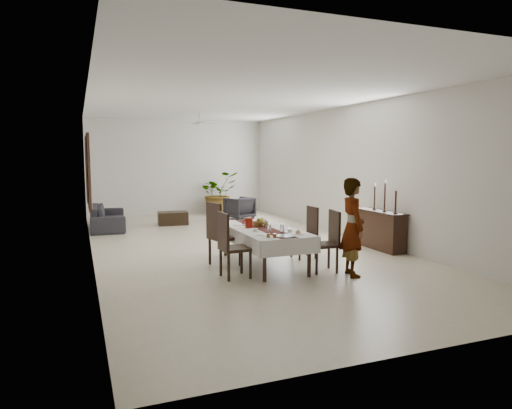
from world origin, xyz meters
name	(u,v)px	position (x,y,z in m)	size (l,w,h in m)	color
floor	(234,245)	(0.00, 0.00, 0.00)	(6.00, 12.00, 0.00)	beige
ceiling	(234,100)	(0.00, 0.00, 3.20)	(6.00, 12.00, 0.02)	white
wall_back	(178,167)	(0.00, 6.00, 1.60)	(6.00, 0.02, 3.20)	silver
wall_front	(429,196)	(0.00, -6.00, 1.60)	(6.00, 0.02, 3.20)	silver
wall_left	(89,176)	(-3.00, 0.00, 1.60)	(0.02, 12.00, 3.20)	silver
wall_right	(351,172)	(3.00, 0.00, 1.60)	(0.02, 12.00, 3.20)	silver
dining_table_top	(263,230)	(-0.11, -1.98, 0.65)	(0.90, 2.17, 0.05)	black
table_leg_fl	(265,262)	(-0.51, -3.00, 0.32)	(0.06, 0.06, 0.63)	black
table_leg_fr	(309,258)	(0.29, -3.00, 0.32)	(0.06, 0.06, 0.63)	black
table_leg_bl	(225,240)	(-0.51, -0.95, 0.32)	(0.06, 0.06, 0.63)	black
table_leg_br	(262,237)	(0.29, -0.95, 0.32)	(0.06, 0.06, 0.63)	black
tablecloth_top	(263,228)	(-0.11, -1.98, 0.68)	(1.06, 2.33, 0.01)	silver
tablecloth_drape_left	(236,237)	(-0.64, -1.98, 0.55)	(0.01, 2.33, 0.27)	white
tablecloth_drape_right	(289,234)	(0.42, -1.98, 0.55)	(0.01, 2.33, 0.27)	white
tablecloth_drape_near	(291,247)	(-0.11, -3.13, 0.55)	(1.06, 0.01, 0.27)	white
tablecloth_drape_far	(242,226)	(-0.11, -0.82, 0.55)	(1.06, 0.01, 0.27)	silver
table_runner	(263,228)	(-0.11, -1.98, 0.69)	(0.32, 2.26, 0.00)	#4F1B16
red_pitcher	(249,223)	(-0.34, -1.84, 0.78)	(0.14, 0.14, 0.18)	maroon
pitcher_handle	(245,223)	(-0.41, -1.84, 0.78)	(0.11, 0.11, 0.02)	maroon
wine_glass_near	(282,228)	(0.00, -2.56, 0.76)	(0.06, 0.06, 0.15)	silver
wine_glass_mid	(269,228)	(-0.20, -2.47, 0.76)	(0.06, 0.06, 0.15)	white
wine_glass_far	(265,223)	(-0.07, -1.93, 0.76)	(0.06, 0.06, 0.15)	white
teacup_right	(290,230)	(0.16, -2.52, 0.71)	(0.08, 0.08, 0.05)	white
saucer_right	(290,231)	(0.16, -2.52, 0.69)	(0.14, 0.14, 0.01)	silver
teacup_left	(256,230)	(-0.38, -2.29, 0.71)	(0.08, 0.08, 0.05)	white
saucer_left	(256,231)	(-0.38, -2.29, 0.69)	(0.14, 0.14, 0.01)	white
plate_near_right	(298,234)	(0.19, -2.79, 0.69)	(0.22, 0.22, 0.01)	white
bread_near_right	(298,232)	(0.19, -2.79, 0.72)	(0.08, 0.08, 0.08)	tan
plate_near_left	(264,235)	(-0.38, -2.65, 0.69)	(0.22, 0.22, 0.01)	white
plate_far_left	(239,225)	(-0.40, -1.48, 0.69)	(0.22, 0.22, 0.01)	white
serving_tray	(285,236)	(-0.11, -2.92, 0.70)	(0.32, 0.32, 0.02)	#3A3A3F
jam_jar_a	(275,236)	(-0.31, -2.95, 0.72)	(0.06, 0.06, 0.07)	#8E4114
jam_jar_b	(268,235)	(-0.40, -2.90, 0.72)	(0.06, 0.06, 0.07)	#8E5714
fruit_basket	(261,224)	(-0.07, -1.75, 0.73)	(0.27, 0.27, 0.09)	brown
fruit_red	(262,220)	(-0.04, -1.73, 0.80)	(0.08, 0.08, 0.08)	#A11C10
fruit_green	(259,220)	(-0.10, -1.72, 0.80)	(0.07, 0.07, 0.07)	#4E7A24
fruit_yellow	(262,220)	(-0.07, -1.79, 0.80)	(0.08, 0.08, 0.08)	yellow
chair_right_near_seat	(323,245)	(0.68, -2.78, 0.47)	(0.45, 0.45, 0.05)	black
chair_right_near_leg_fl	(337,261)	(0.83, -2.98, 0.22)	(0.04, 0.04, 0.44)	black
chair_right_near_leg_fr	(329,256)	(0.88, -2.62, 0.22)	(0.04, 0.04, 0.44)	black
chair_right_near_leg_bl	(317,262)	(0.47, -2.93, 0.22)	(0.04, 0.04, 0.44)	black
chair_right_near_leg_br	(309,257)	(0.52, -2.57, 0.22)	(0.04, 0.04, 0.44)	black
chair_right_near_back	(334,227)	(0.88, -2.80, 0.77)	(0.45, 0.04, 0.57)	black
chair_right_far_seat	(304,235)	(0.86, -1.70, 0.44)	(0.42, 0.42, 0.05)	black
chair_right_far_leg_fl	(316,248)	(1.03, -1.87, 0.21)	(0.04, 0.04, 0.42)	black
chair_right_far_leg_fr	(307,245)	(1.03, -1.52, 0.21)	(0.04, 0.04, 0.42)	black
chair_right_far_leg_bl	(300,250)	(0.68, -1.87, 0.21)	(0.04, 0.04, 0.42)	black
chair_right_far_leg_br	(292,246)	(0.68, -1.53, 0.21)	(0.04, 0.04, 0.42)	black
chair_right_far_back	(312,220)	(1.05, -1.70, 0.73)	(0.42, 0.04, 0.54)	black
chair_left_near_seat	(235,249)	(-0.85, -2.59, 0.48)	(0.46, 0.46, 0.05)	black
chair_left_near_leg_fl	(221,262)	(-1.05, -2.41, 0.23)	(0.05, 0.05, 0.45)	black
chair_left_near_leg_fr	(229,268)	(-1.03, -2.78, 0.23)	(0.05, 0.05, 0.45)	black
chair_left_near_leg_bl	(242,260)	(-0.67, -2.39, 0.23)	(0.05, 0.05, 0.45)	black
chair_left_near_leg_br	(250,265)	(-0.66, -2.76, 0.23)	(0.05, 0.05, 0.45)	black
chair_left_near_back	(223,231)	(-1.06, -2.60, 0.79)	(0.46, 0.04, 0.58)	black
chair_left_far_seat	(225,237)	(-0.76, -1.71, 0.51)	(0.49, 0.49, 0.06)	black
chair_left_far_leg_fl	(210,251)	(-1.00, -1.56, 0.24)	(0.05, 0.05, 0.48)	black
chair_left_far_leg_fr	(221,255)	(-0.91, -1.95, 0.24)	(0.05, 0.05, 0.48)	black
chair_left_far_leg_bl	(229,249)	(-0.61, -1.47, 0.24)	(0.05, 0.05, 0.48)	black
chair_left_far_leg_br	(240,253)	(-0.52, -1.86, 0.24)	(0.05, 0.05, 0.48)	black
chair_left_far_back	(214,220)	(-0.98, -1.76, 0.85)	(0.49, 0.04, 0.62)	black
woman	(353,227)	(0.99, -3.18, 0.82)	(0.60, 0.39, 1.63)	gray
sideboard_body	(380,231)	(2.78, -1.53, 0.40)	(0.35, 1.32, 0.79)	black
sideboard_top	(381,212)	(2.78, -1.53, 0.81)	(0.39, 1.38, 0.03)	black
candlestick_near_base	(395,213)	(2.78, -2.01, 0.83)	(0.09, 0.09, 0.03)	black
candlestick_near_shaft	(396,202)	(2.78, -2.01, 1.07)	(0.04, 0.04, 0.44)	black
candlestick_near_candle	(396,189)	(2.78, -2.01, 1.32)	(0.03, 0.03, 0.07)	beige
candlestick_mid_base	(385,211)	(2.78, -1.66, 0.83)	(0.09, 0.09, 0.03)	black
candlestick_mid_shaft	(385,197)	(2.78, -1.66, 1.13)	(0.04, 0.04, 0.57)	black
candlestick_mid_candle	(385,181)	(2.78, -1.66, 1.46)	(0.03, 0.03, 0.07)	beige
candlestick_far_base	(374,209)	(2.78, -1.31, 0.83)	(0.09, 0.09, 0.03)	black
candlestick_far_shaft	(375,197)	(2.78, -1.31, 1.09)	(0.04, 0.04, 0.49)	black
candlestick_far_candle	(375,185)	(2.78, -1.31, 1.37)	(0.03, 0.03, 0.07)	white
sofa	(108,217)	(-2.48, 3.46, 0.32)	(2.20, 0.86, 0.64)	#2C292F
armchair	(239,208)	(1.50, 3.94, 0.35)	(0.75, 0.77, 0.70)	#2B282D
coffee_table	(173,218)	(-0.69, 3.54, 0.19)	(0.84, 0.56, 0.37)	black
potted_plant	(218,193)	(1.24, 5.41, 0.72)	(1.30, 1.13, 1.45)	#265622
mirror_frame_near	(89,172)	(-2.96, 2.20, 1.60)	(0.06, 1.05, 1.85)	black
mirror_glass_near	(90,172)	(-2.92, 2.20, 1.60)	(0.01, 0.90, 1.70)	white
mirror_frame_far	(87,170)	(-2.96, 4.30, 1.60)	(0.06, 1.05, 1.85)	black
mirror_glass_far	(88,169)	(-2.92, 4.30, 1.60)	(0.01, 0.90, 1.70)	white
fan_rod	(199,116)	(0.00, 3.00, 3.10)	(0.04, 0.04, 0.20)	silver
fan_hub	(199,123)	(0.00, 3.00, 2.90)	(0.16, 0.16, 0.08)	white
fan_blade_n	(196,124)	(0.00, 3.35, 2.90)	(0.10, 0.55, 0.01)	silver
fan_blade_s	(203,122)	(0.00, 2.65, 2.90)	(0.10, 0.55, 0.01)	silver
fan_blade_e	(212,123)	(0.35, 3.00, 2.90)	(0.55, 0.10, 0.01)	silver
fan_blade_w	(187,123)	(-0.35, 3.00, 2.90)	(0.55, 0.10, 0.01)	silver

